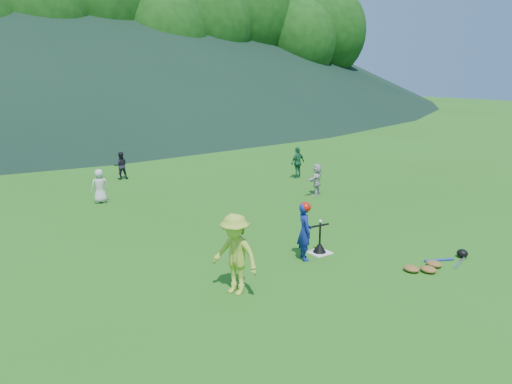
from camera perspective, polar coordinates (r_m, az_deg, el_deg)
ground at (r=11.33m, az=7.26°, el=-6.91°), size 120.00×120.00×0.00m
home_plate at (r=11.32m, az=7.26°, el=-6.86°), size 0.45×0.45×0.02m
baseball at (r=11.09m, az=7.37°, el=-3.34°), size 0.08×0.08×0.08m
batter_child at (r=10.72m, az=5.58°, el=-4.52°), size 0.45×0.54×1.25m
adult_coach at (r=9.05m, az=-2.41°, el=-7.13°), size 0.85×1.10×1.50m
fielder_a at (r=16.00m, az=-17.43°, el=0.65°), size 0.56×0.41×1.05m
fielder_b at (r=19.31m, az=-15.20°, el=2.93°), size 0.57×0.49×1.03m
fielder_c at (r=18.91m, az=4.79°, el=3.37°), size 0.73×0.40×1.18m
fielder_d at (r=16.37m, az=6.94°, el=1.45°), size 0.99×0.72×1.04m
batting_tee at (r=11.28m, az=7.28°, el=-6.29°), size 0.30×0.30×0.68m
batter_gear at (r=10.59m, az=5.75°, el=-1.89°), size 0.73×0.26×0.61m
equipment_pile at (r=11.09m, az=19.76°, el=-7.73°), size 1.80×0.66×0.19m
outfield_fence at (r=36.70m, az=-23.47°, el=7.48°), size 70.07×0.08×1.33m
tree_line at (r=42.53m, az=-25.87°, el=18.14°), size 70.04×11.40×14.82m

